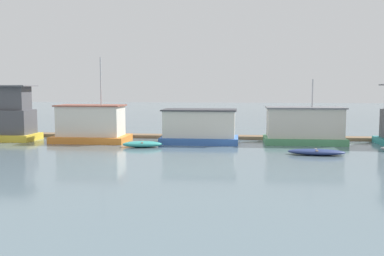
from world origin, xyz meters
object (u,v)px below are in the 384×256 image
Objects in this scene: houseboat_yellow at (2,116)px; houseboat_orange at (91,125)px; houseboat_green at (304,126)px; houseboat_blue at (200,127)px; dinghy_navy at (316,152)px; dinghy_teal at (142,144)px.

houseboat_orange reaches higher than houseboat_yellow.
houseboat_yellow is 0.93× the size of houseboat_green.
houseboat_yellow reaches higher than houseboat_blue.
dinghy_navy is (-0.03, -6.50, -1.34)m from houseboat_green.
dinghy_teal is at bearing -164.08° from houseboat_green.
houseboat_yellow is 8.72m from houseboat_orange.
houseboat_blue reaches higher than dinghy_teal.
dinghy_teal is (-4.47, -3.22, -1.20)m from houseboat_blue.
houseboat_blue is (9.90, 0.29, -0.11)m from houseboat_orange.
houseboat_orange is at bearing -1.43° from houseboat_yellow.
houseboat_orange is at bearing -178.35° from houseboat_blue.
houseboat_blue is 10.93m from dinghy_navy.
houseboat_green is (9.20, 0.68, 0.11)m from houseboat_blue.
houseboat_yellow is 0.94× the size of houseboat_blue.
houseboat_yellow is 18.61m from houseboat_blue.
dinghy_navy is at bearing -32.43° from houseboat_blue.
houseboat_orange reaches higher than houseboat_blue.
houseboat_orange is 1.10× the size of houseboat_green.
houseboat_yellow is at bearing 167.41° from dinghy_teal.
dinghy_teal is at bearing -144.20° from houseboat_blue.
dinghy_teal is at bearing 169.19° from dinghy_navy.
houseboat_green is at bearing 89.72° from dinghy_navy.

